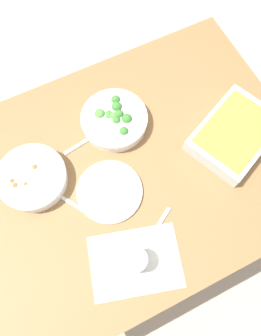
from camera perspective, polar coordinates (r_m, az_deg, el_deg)
name	(u,v)px	position (r m, az deg, el deg)	size (l,w,h in m)	color
ground_plane	(130,214)	(1.86, 0.00, -7.94)	(6.00, 6.00, 0.00)	#B2A899
dining_table	(130,176)	(1.23, 0.00, -1.45)	(1.20, 0.90, 0.74)	olive
placemat	(135,262)	(1.08, 0.83, -15.74)	(0.28, 0.20, 0.00)	silver
stew_bowl	(32,178)	(1.15, -16.46, -1.62)	(0.23, 0.23, 0.06)	white
broccoli_bowl	(115,119)	(1.19, -2.73, 8.30)	(0.24, 0.24, 0.07)	white
baking_dish	(235,134)	(1.22, 17.39, 5.61)	(0.36, 0.32, 0.06)	silver
drink_cup	(135,261)	(1.04, 0.86, -15.58)	(0.07, 0.07, 0.08)	#B2BCC6
side_plate	(110,191)	(1.12, -3.60, -4.03)	(0.22, 0.22, 0.01)	white
spoon_by_stew	(56,194)	(1.14, -12.62, -4.30)	(0.11, 0.16, 0.01)	silver
spoon_by_broccoli	(92,137)	(1.20, -6.62, 5.29)	(0.18, 0.04, 0.01)	silver
spoon_spare	(151,237)	(1.09, 3.52, -11.69)	(0.16, 0.10, 0.01)	silver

